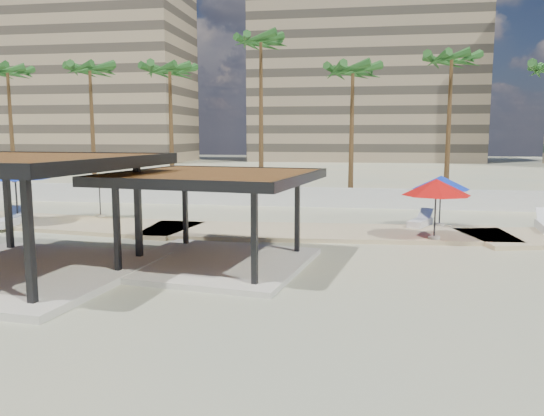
{
  "coord_description": "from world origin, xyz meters",
  "views": [
    {
      "loc": [
        3.57,
        -16.25,
        4.37
      ],
      "look_at": [
        0.03,
        5.07,
        1.4
      ],
      "focal_mm": 35.0,
      "sensor_mm": 36.0,
      "label": 1
    }
  ],
  "objects_px": {
    "pavilion_west": "(15,205)",
    "lounger_a": "(8,221)",
    "umbrella_c": "(436,187)",
    "lounger_b": "(420,222)",
    "pavilion_central": "(214,210)"
  },
  "relations": [
    {
      "from": "lounger_b",
      "to": "umbrella_c",
      "type": "bearing_deg",
      "value": -151.26
    },
    {
      "from": "pavilion_west",
      "to": "umbrella_c",
      "type": "distance_m",
      "value": 15.39
    },
    {
      "from": "pavilion_central",
      "to": "lounger_b",
      "type": "bearing_deg",
      "value": 56.12
    },
    {
      "from": "lounger_a",
      "to": "umbrella_c",
      "type": "bearing_deg",
      "value": -96.54
    },
    {
      "from": "pavilion_west",
      "to": "lounger_a",
      "type": "bearing_deg",
      "value": 133.38
    },
    {
      "from": "pavilion_west",
      "to": "lounger_a",
      "type": "relative_size",
      "value": 3.62
    },
    {
      "from": "lounger_a",
      "to": "lounger_b",
      "type": "distance_m",
      "value": 19.3
    },
    {
      "from": "lounger_b",
      "to": "pavilion_west",
      "type": "bearing_deg",
      "value": 153.63
    },
    {
      "from": "pavilion_west",
      "to": "lounger_a",
      "type": "xyz_separation_m",
      "value": [
        -5.78,
        7.49,
        -1.86
      ]
    },
    {
      "from": "pavilion_central",
      "to": "lounger_a",
      "type": "xyz_separation_m",
      "value": [
        -11.43,
        5.16,
        -1.51
      ]
    },
    {
      "from": "pavilion_west",
      "to": "umbrella_c",
      "type": "height_order",
      "value": "pavilion_west"
    },
    {
      "from": "pavilion_west",
      "to": "lounger_b",
      "type": "height_order",
      "value": "pavilion_west"
    },
    {
      "from": "umbrella_c",
      "to": "lounger_a",
      "type": "bearing_deg",
      "value": 179.85
    },
    {
      "from": "pavilion_central",
      "to": "umbrella_c",
      "type": "distance_m",
      "value": 9.35
    },
    {
      "from": "pavilion_central",
      "to": "lounger_a",
      "type": "height_order",
      "value": "pavilion_central"
    }
  ]
}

